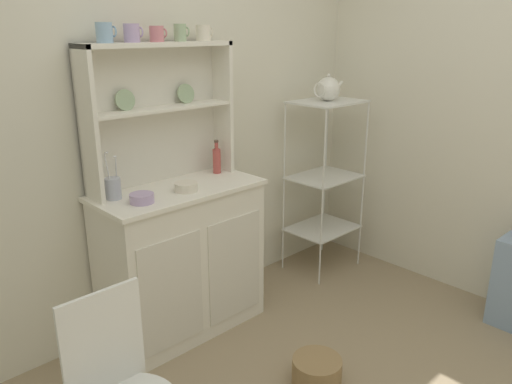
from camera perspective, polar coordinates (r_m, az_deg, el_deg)
name	(u,v)px	position (r m, az deg, el deg)	size (l,w,h in m)	color
wall_back	(154,113)	(2.91, -11.52, 8.79)	(3.84, 0.05, 2.50)	silver
hutch_cabinet	(182,259)	(2.93, -8.41, -7.50)	(0.94, 0.45, 0.87)	white
hutch_shelf_unit	(157,104)	(2.81, -11.20, 9.77)	(0.87, 0.18, 0.76)	silver
bakers_rack	(325,169)	(3.58, 7.82, 2.64)	(0.48, 0.37, 1.24)	silver
wire_chair	(117,384)	(1.94, -15.49, -20.33)	(0.36, 0.36, 0.85)	white
floor_basket	(317,372)	(2.68, 6.92, -19.61)	(0.25, 0.25, 0.14)	#93754C
cup_sky_0	(105,33)	(2.60, -16.83, 16.95)	(0.09, 0.08, 0.09)	#8EB2D1
cup_lilac_1	(132,33)	(2.67, -13.92, 17.14)	(0.09, 0.08, 0.09)	#B79ECC
cup_rose_2	(157,34)	(2.74, -11.18, 17.22)	(0.09, 0.07, 0.08)	#D17A84
cup_sage_3	(180,33)	(2.83, -8.59, 17.48)	(0.08, 0.07, 0.09)	#9EB78E
cup_cream_4	(204,33)	(2.92, -5.98, 17.55)	(0.10, 0.08, 0.09)	silver
bowl_mixing_large	(142,198)	(2.57, -12.84, -0.69)	(0.12, 0.12, 0.05)	#B79ECC
bowl_floral_medium	(186,187)	(2.71, -7.94, 0.59)	(0.12, 0.12, 0.05)	silver
jam_bottle	(217,160)	(3.01, -4.48, 3.67)	(0.05, 0.05, 0.20)	#B74C47
utensil_jar	(113,188)	(2.65, -15.93, 0.46)	(0.08, 0.08, 0.25)	#B2B7C6
porcelain_teapot	(328,89)	(3.47, 8.20, 11.53)	(0.25, 0.16, 0.18)	white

